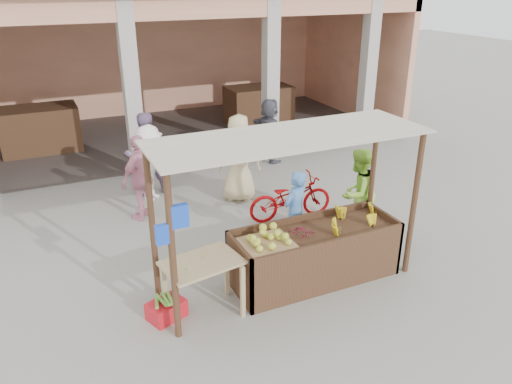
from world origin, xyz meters
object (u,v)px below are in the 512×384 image
fruit_stall (315,256)px  vendor_blue (295,209)px  side_table (202,270)px  vendor_green (357,191)px  red_crate (166,310)px  motorcycle (290,197)px

fruit_stall → vendor_blue: bearing=81.1°
fruit_stall → side_table: bearing=-176.2°
vendor_blue → vendor_green: 1.28m
vendor_blue → vendor_green: (1.27, 0.02, 0.10)m
fruit_stall → red_crate: fruit_stall is taller
side_table → vendor_blue: 2.27m
vendor_blue → motorcycle: vendor_blue is taller
vendor_blue → motorcycle: 1.26m
vendor_green → motorcycle: (-0.76, 1.09, -0.42)m
fruit_stall → vendor_blue: 1.00m
fruit_stall → vendor_green: size_ratio=1.48×
vendor_green → motorcycle: bearing=-74.9°
red_crate → vendor_blue: (2.53, 0.93, 0.65)m
vendor_blue → side_table: bearing=4.1°
fruit_stall → vendor_blue: vendor_blue is taller
side_table → motorcycle: motorcycle is taller
fruit_stall → side_table: size_ratio=2.27×
red_crate → vendor_green: (3.80, 0.94, 0.75)m
side_table → vendor_green: (3.29, 1.06, 0.17)m
red_crate → motorcycle: size_ratio=0.28×
side_table → red_crate: 0.78m
fruit_stall → motorcycle: motorcycle is taller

